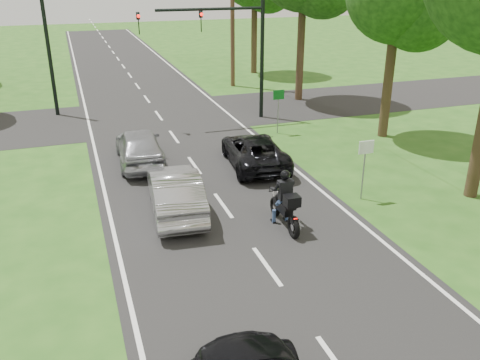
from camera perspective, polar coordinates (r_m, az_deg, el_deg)
name	(u,v)px	position (r m, az deg, el deg)	size (l,w,h in m)	color
ground	(267,266)	(13.85, 3.03, -9.66)	(140.00, 140.00, 0.00)	#245016
road	(183,150)	(22.55, -6.37, 3.36)	(8.00, 100.00, 0.01)	black
cross_road	(159,116)	(28.18, -9.11, 7.14)	(60.00, 7.00, 0.01)	black
motorcycle_rider	(285,205)	(15.51, 5.12, -2.85)	(0.62, 2.18, 1.88)	black
dark_suv	(254,151)	(20.43, 1.63, 3.32)	(2.08, 4.51, 1.25)	black
silver_sedan	(175,191)	(16.54, -7.30, -1.28)	(1.54, 4.41, 1.45)	#A3A2A7
silver_suv	(139,146)	(20.99, -11.23, 3.76)	(1.76, 4.37, 1.49)	#9C9DA3
traffic_signal	(227,40)	(26.22, -1.42, 15.49)	(6.38, 0.44, 6.00)	black
signal_pole_far	(50,59)	(29.18, -20.55, 12.58)	(0.20, 0.20, 6.00)	black
utility_pole_far	(232,8)	(34.59, -0.86, 18.79)	(1.60, 0.28, 10.00)	brown
sign_white	(365,156)	(17.55, 13.90, 2.67)	(0.55, 0.07, 2.12)	slate
sign_green	(278,101)	(24.43, 4.34, 8.84)	(0.55, 0.07, 2.12)	slate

